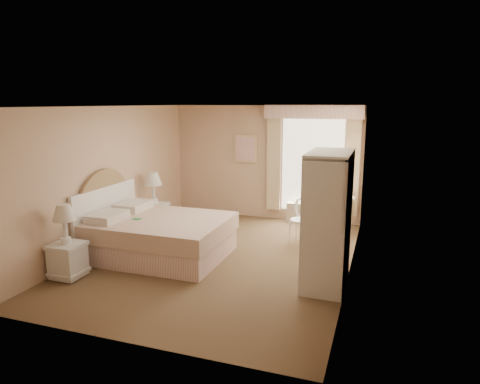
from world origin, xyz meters
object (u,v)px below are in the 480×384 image
at_px(nightstand_far, 154,209).
at_px(cafe_chair, 302,216).
at_px(round_table, 338,207).
at_px(nightstand_near, 67,251).
at_px(armoire, 328,230).
at_px(bed, 154,234).

xyz_separation_m(nightstand_far, cafe_chair, (2.96, 0.28, 0.04)).
distance_m(nightstand_far, cafe_chair, 2.98).
xyz_separation_m(nightstand_far, round_table, (3.51, 1.29, 0.02)).
xyz_separation_m(nightstand_near, nightstand_far, (-0.00, 2.53, 0.03)).
relative_size(round_table, cafe_chair, 0.83).
relative_size(nightstand_far, armoire, 0.62).
bearing_deg(nightstand_far, armoire, -22.10).
xyz_separation_m(bed, armoire, (2.93, -0.21, 0.42)).
bearing_deg(nightstand_near, nightstand_far, 90.00).
height_order(bed, round_table, bed).
relative_size(nightstand_near, nightstand_far, 0.93).
xyz_separation_m(nightstand_far, armoire, (3.65, -1.48, 0.35)).
height_order(bed, nightstand_near, bed).
bearing_deg(armoire, cafe_chair, 111.37).
bearing_deg(cafe_chair, round_table, 73.82).
bearing_deg(armoire, bed, 175.89).
relative_size(nightstand_near, cafe_chair, 1.32).
xyz_separation_m(bed, nightstand_near, (-0.73, -1.26, 0.04)).
height_order(bed, nightstand_far, bed).
distance_m(nightstand_far, armoire, 3.96).
xyz_separation_m(nightstand_near, cafe_chair, (2.96, 2.80, 0.07)).
bearing_deg(nightstand_near, round_table, 47.43).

